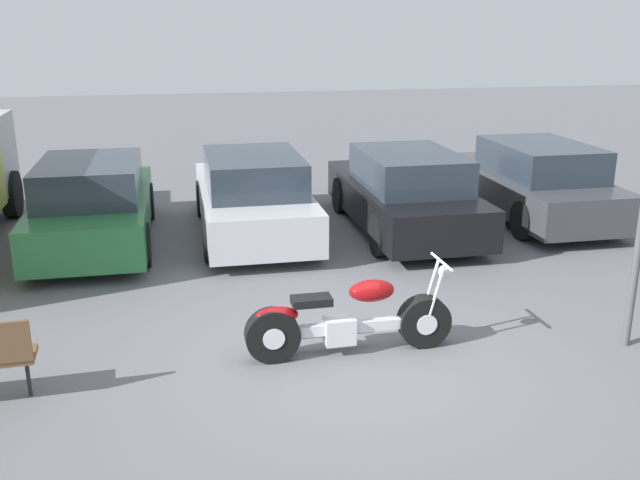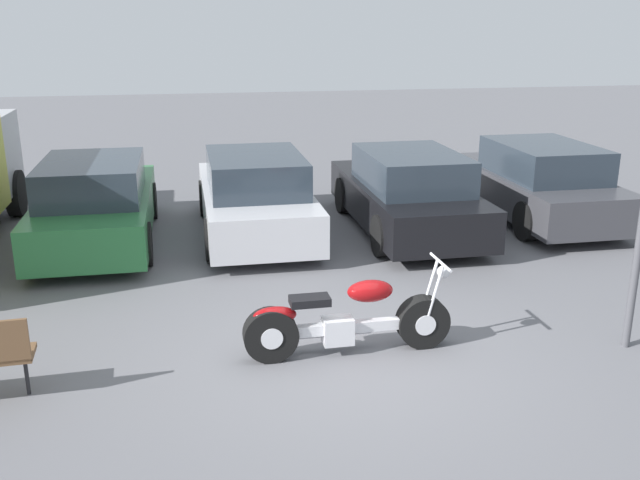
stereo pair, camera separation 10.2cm
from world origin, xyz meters
The scene contains 6 objects.
ground_plane centered at (0.00, 0.00, 0.00)m, with size 60.00×60.00×0.00m, color slate.
motorcycle centered at (-0.02, 0.11, 0.39)m, with size 2.36×0.62×1.03m.
parked_car_green centered at (-3.16, 4.91, 0.69)m, with size 1.84×4.43×1.45m.
parked_car_silver centered at (-0.51, 4.94, 0.69)m, with size 1.84×4.43×1.45m.
parked_car_black centered at (2.13, 4.65, 0.69)m, with size 1.84×4.43×1.45m.
parked_car_dark_grey centered at (4.77, 5.01, 0.69)m, with size 1.84×4.43×1.45m.
Camera 2 is at (-1.68, -7.01, 3.62)m, focal length 40.00 mm.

